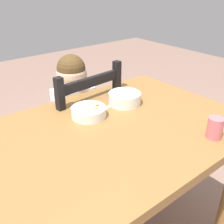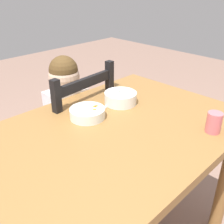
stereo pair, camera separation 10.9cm
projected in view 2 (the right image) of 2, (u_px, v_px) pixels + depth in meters
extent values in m
cube|color=olive|center=(110.00, 135.00, 1.13)|extent=(1.23, 0.81, 0.04)
cylinder|color=olive|center=(132.00, 135.00, 1.85)|extent=(0.07, 0.07, 0.72)
cube|color=black|center=(66.00, 138.00, 1.66)|extent=(0.45, 0.45, 0.02)
cube|color=black|center=(71.00, 144.00, 2.00)|extent=(0.04, 0.04, 0.43)
cube|color=black|center=(28.00, 170.00, 1.74)|extent=(0.04, 0.04, 0.43)
cube|color=black|center=(110.00, 165.00, 1.78)|extent=(0.04, 0.04, 0.43)
cube|color=black|center=(66.00, 197.00, 1.52)|extent=(0.04, 0.04, 0.43)
cube|color=black|center=(110.00, 100.00, 1.57)|extent=(0.04, 0.04, 0.47)
cube|color=black|center=(59.00, 125.00, 1.31)|extent=(0.04, 0.04, 0.47)
cube|color=black|center=(85.00, 83.00, 1.36)|extent=(0.36, 0.05, 0.05)
cube|color=black|center=(86.00, 108.00, 1.43)|extent=(0.36, 0.05, 0.05)
cube|color=white|center=(67.00, 115.00, 1.56)|extent=(0.22, 0.14, 0.32)
sphere|color=#D3AD90|center=(64.00, 77.00, 1.45)|extent=(0.17, 0.17, 0.17)
sphere|color=#533B1E|center=(63.00, 70.00, 1.44)|extent=(0.16, 0.16, 0.16)
cylinder|color=#3F4C72|center=(77.00, 181.00, 1.63)|extent=(0.07, 0.07, 0.45)
cylinder|color=#3F4C72|center=(90.00, 173.00, 1.70)|extent=(0.07, 0.07, 0.45)
cylinder|color=white|center=(57.00, 116.00, 1.38)|extent=(0.06, 0.24, 0.13)
cylinder|color=white|center=(95.00, 101.00, 1.54)|extent=(0.06, 0.24, 0.13)
cylinder|color=white|center=(121.00, 98.00, 1.35)|extent=(0.16, 0.16, 0.06)
cylinder|color=white|center=(120.00, 103.00, 1.36)|extent=(0.07, 0.07, 0.01)
cylinder|color=green|center=(121.00, 96.00, 1.34)|extent=(0.13, 0.13, 0.03)
sphere|color=green|center=(123.00, 93.00, 1.33)|extent=(0.01, 0.01, 0.01)
sphere|color=green|center=(119.00, 95.00, 1.31)|extent=(0.01, 0.01, 0.01)
sphere|color=#4E952F|center=(116.00, 93.00, 1.34)|extent=(0.01, 0.01, 0.01)
sphere|color=#499A3C|center=(120.00, 92.00, 1.35)|extent=(0.01, 0.01, 0.01)
cylinder|color=white|center=(87.00, 113.00, 1.21)|extent=(0.16, 0.16, 0.05)
cylinder|color=white|center=(88.00, 117.00, 1.22)|extent=(0.07, 0.07, 0.01)
cylinder|color=orange|center=(87.00, 112.00, 1.21)|extent=(0.13, 0.13, 0.03)
cube|color=orange|center=(96.00, 107.00, 1.23)|extent=(0.02, 0.02, 0.01)
cube|color=orange|center=(95.00, 107.00, 1.22)|extent=(0.02, 0.02, 0.01)
cube|color=orange|center=(95.00, 110.00, 1.20)|extent=(0.02, 0.02, 0.01)
cube|color=silver|center=(105.00, 108.00, 1.31)|extent=(0.09, 0.06, 0.00)
ellipsoid|color=silver|center=(100.00, 114.00, 1.25)|extent=(0.05, 0.05, 0.01)
cylinder|color=#DA6870|center=(214.00, 122.00, 1.09)|extent=(0.06, 0.06, 0.09)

